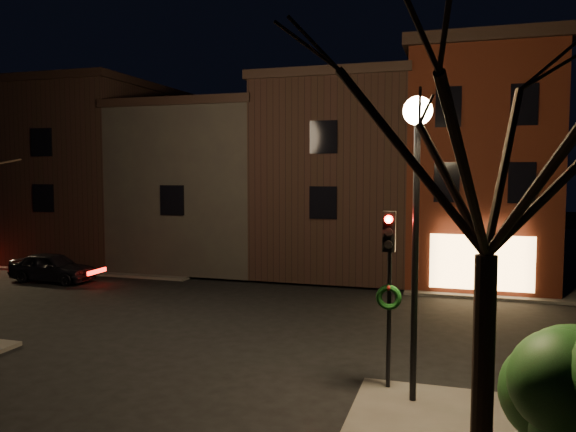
# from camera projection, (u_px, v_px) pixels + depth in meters

# --- Properties ---
(ground) EXTENTS (120.00, 120.00, 0.00)m
(ground) POSITION_uv_depth(u_px,v_px,m) (245.00, 316.00, 19.63)
(ground) COLOR black
(ground) RESTS_ON ground
(sidewalk_far_left) EXTENTS (30.00, 30.00, 0.12)m
(sidewalk_far_left) POSITION_uv_depth(u_px,v_px,m) (101.00, 235.00, 44.49)
(sidewalk_far_left) COLOR #2D2B28
(sidewalk_far_left) RESTS_ON ground
(corner_building) EXTENTS (6.50, 8.50, 10.50)m
(corner_building) POSITION_uv_depth(u_px,v_px,m) (480.00, 164.00, 25.94)
(corner_building) COLOR #4A190D
(corner_building) RESTS_ON ground
(row_building_a) EXTENTS (7.30, 10.30, 9.40)m
(row_building_a) POSITION_uv_depth(u_px,v_px,m) (346.00, 176.00, 28.84)
(row_building_a) COLOR black
(row_building_a) RESTS_ON ground
(row_building_b) EXTENTS (7.80, 10.30, 8.40)m
(row_building_b) POSITION_uv_depth(u_px,v_px,m) (216.00, 185.00, 30.98)
(row_building_b) COLOR black
(row_building_b) RESTS_ON ground
(row_building_c) EXTENTS (7.30, 10.30, 9.90)m
(row_building_c) POSITION_uv_depth(u_px,v_px,m) (103.00, 171.00, 33.01)
(row_building_c) COLOR black
(row_building_c) RESTS_ON ground
(street_lamp_near) EXTENTS (0.60, 0.60, 6.48)m
(street_lamp_near) POSITION_uv_depth(u_px,v_px,m) (417.00, 165.00, 11.71)
(street_lamp_near) COLOR black
(street_lamp_near) RESTS_ON sidewalk_near_right
(traffic_signal) EXTENTS (0.58, 0.38, 4.05)m
(traffic_signal) POSITION_uv_depth(u_px,v_px,m) (389.00, 272.00, 12.54)
(traffic_signal) COLOR black
(traffic_signal) RESTS_ON sidewalk_near_right
(bare_tree_right) EXTENTS (6.40, 6.40, 8.50)m
(bare_tree_right) POSITION_uv_depth(u_px,v_px,m) (491.00, 102.00, 8.88)
(bare_tree_right) COLOR black
(bare_tree_right) RESTS_ON sidewalk_near_right
(parked_car_a) EXTENTS (4.01, 1.64, 1.36)m
(parked_car_a) POSITION_uv_depth(u_px,v_px,m) (52.00, 267.00, 25.73)
(parked_car_a) COLOR black
(parked_car_a) RESTS_ON ground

